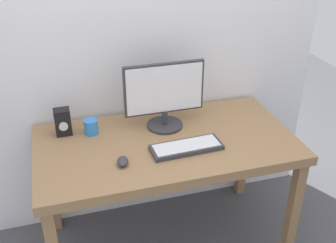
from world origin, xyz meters
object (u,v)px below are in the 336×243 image
monitor (164,95)px  audio_controller (63,122)px  coffee_mug (91,127)px  desk (166,152)px  keyboard_primary (186,147)px  mouse (123,161)px

monitor → audio_controller: 0.60m
audio_controller → coffee_mug: audio_controller is taller
desk → coffee_mug: size_ratio=16.75×
audio_controller → desk: bearing=-23.2°
coffee_mug → audio_controller: bearing=166.4°
desk → monitor: monitor is taller
desk → audio_controller: (-0.55, 0.24, 0.16)m
monitor → keyboard_primary: 0.35m
monitor → coffee_mug: (-0.43, 0.03, -0.16)m
desk → audio_controller: 0.62m
mouse → coffee_mug: bearing=119.2°
audio_controller → coffee_mug: 0.16m
keyboard_primary → audio_controller: size_ratio=2.51×
keyboard_primary → mouse: 0.36m
mouse → coffee_mug: (-0.11, 0.36, 0.02)m
mouse → coffee_mug: 0.38m
desk → mouse: (-0.28, -0.17, 0.10)m
desk → mouse: mouse is taller
desk → keyboard_primary: (0.08, -0.12, 0.09)m
keyboard_primary → mouse: size_ratio=4.49×
desk → audio_controller: audio_controller is taller
coffee_mug → keyboard_primary: bearing=-33.9°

